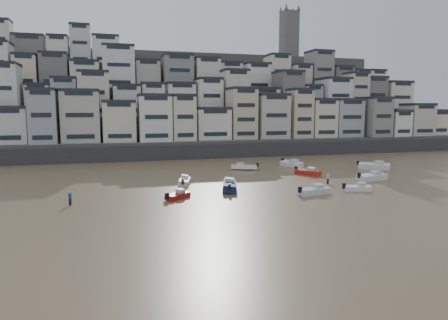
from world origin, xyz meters
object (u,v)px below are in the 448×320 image
object	(u,v)px
boat_b	(358,187)
boat_i	(291,163)
boat_e	(308,171)
person_pink	(328,178)
boat_f	(184,180)
boat_g	(374,165)
boat_d	(372,176)
boat_a	(314,190)
boat_c	(230,184)
person_blue	(70,198)
boat_h	(244,166)
boat_j	(178,195)

from	to	relation	value
boat_b	boat_i	xyz separation A→B (m)	(1.28, 24.77, 0.25)
boat_e	person_pink	distance (m)	8.59
boat_f	boat_g	bearing A→B (deg)	-65.65
boat_e	person_pink	size ratio (longest dim) A/B	3.01
boat_d	boat_i	size ratio (longest dim) A/B	0.97
boat_a	person_pink	distance (m)	9.16
boat_c	boat_i	distance (m)	27.06
boat_d	boat_g	size ratio (longest dim) A/B	0.91
person_pink	person_blue	bearing A→B (deg)	-174.06
boat_f	boat_h	bearing A→B (deg)	-32.68
boat_a	boat_e	bearing A→B (deg)	53.50
boat_i	boat_j	world-z (taller)	boat_i
boat_g	person_pink	world-z (taller)	boat_g
boat_b	boat_j	distance (m)	26.10
boat_a	boat_f	world-z (taller)	boat_a
boat_g	boat_b	bearing A→B (deg)	-94.35
boat_d	person_pink	distance (m)	8.56
boat_g	person_pink	bearing A→B (deg)	-108.90
boat_i	boat_f	bearing A→B (deg)	-77.29
boat_b	boat_f	bearing A→B (deg)	166.72
boat_f	person_pink	distance (m)	22.86
boat_i	boat_j	size ratio (longest dim) A/B	1.44
person_pink	boat_e	bearing A→B (deg)	83.74
boat_b	boat_c	world-z (taller)	boat_c
boat_c	boat_d	distance (m)	25.20
boat_a	boat_h	size ratio (longest dim) A/B	0.95
boat_e	boat_g	bearing A→B (deg)	68.04
boat_c	boat_i	bearing A→B (deg)	-27.81
boat_a	boat_b	size ratio (longest dim) A/B	1.24
boat_a	boat_h	world-z (taller)	boat_h
boat_c	boat_e	xyz separation A→B (m)	(17.56, 9.25, -0.17)
boat_e	boat_h	world-z (taller)	boat_h
boat_a	boat_b	world-z (taller)	boat_a
boat_h	boat_i	size ratio (longest dim) A/B	0.91
boat_a	boat_j	size ratio (longest dim) A/B	1.25
boat_b	boat_c	size ratio (longest dim) A/B	0.65
boat_c	boat_d	size ratio (longest dim) A/B	1.11
boat_b	boat_f	distance (m)	26.14
boat_b	boat_d	xyz separation A→B (m)	(7.39, 6.78, 0.22)
boat_d	boat_i	distance (m)	19.00
boat_g	person_blue	bearing A→B (deg)	-127.01
boat_b	boat_f	xyz separation A→B (m)	(-23.36, 11.73, 0.12)
boat_f	person_blue	bearing A→B (deg)	136.54
boat_e	boat_i	xyz separation A→B (m)	(1.50, 9.95, 0.11)
boat_h	boat_f	bearing A→B (deg)	64.52
boat_g	boat_i	world-z (taller)	boat_g
boat_j	boat_i	bearing A→B (deg)	1.41
boat_e	boat_f	size ratio (longest dim) A/B	1.02
boat_a	boat_g	bearing A→B (deg)	26.20
boat_d	boat_j	xyz separation A→B (m)	(-33.41, -4.71, -0.23)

